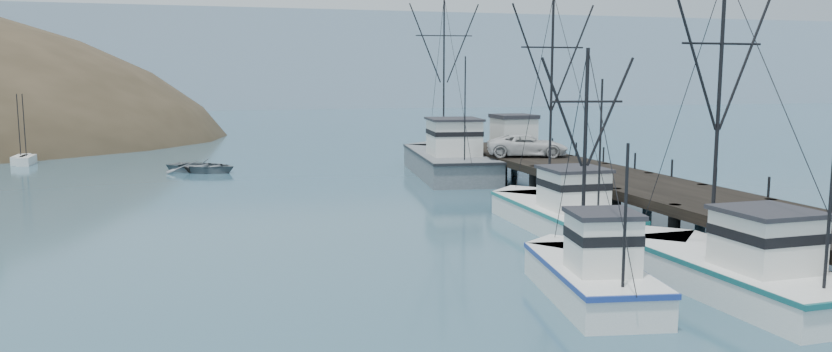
{
  "coord_description": "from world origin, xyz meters",
  "views": [
    {
      "loc": [
        -8.92,
        -22.47,
        7.76
      ],
      "look_at": [
        1.76,
        14.89,
        2.5
      ],
      "focal_mm": 32.0,
      "sensor_mm": 36.0,
      "label": 1
    }
  ],
  "objects_px": {
    "pier": "(610,180)",
    "pickup_truck": "(527,145)",
    "pier_shed": "(514,132)",
    "motorboat": "(203,172)",
    "trawler_mid": "(589,274)",
    "trawler_far": "(558,211)",
    "work_vessel": "(448,159)",
    "trawler_near": "(730,269)"
  },
  "relations": [
    {
      "from": "trawler_near",
      "to": "work_vessel",
      "type": "bearing_deg",
      "value": 89.62
    },
    {
      "from": "trawler_far",
      "to": "trawler_near",
      "type": "bearing_deg",
      "value": -86.59
    },
    {
      "from": "trawler_mid",
      "to": "work_vessel",
      "type": "height_order",
      "value": "work_vessel"
    },
    {
      "from": "pickup_truck",
      "to": "motorboat",
      "type": "distance_m",
      "value": 26.43
    },
    {
      "from": "trawler_mid",
      "to": "trawler_far",
      "type": "height_order",
      "value": "trawler_far"
    },
    {
      "from": "motorboat",
      "to": "work_vessel",
      "type": "bearing_deg",
      "value": -75.44
    },
    {
      "from": "pier",
      "to": "work_vessel",
      "type": "height_order",
      "value": "work_vessel"
    },
    {
      "from": "trawler_near",
      "to": "pier_shed",
      "type": "height_order",
      "value": "trawler_near"
    },
    {
      "from": "trawler_near",
      "to": "trawler_far",
      "type": "xyz_separation_m",
      "value": [
        -0.73,
        12.23,
        0.0
      ]
    },
    {
      "from": "pier_shed",
      "to": "pickup_truck",
      "type": "bearing_deg",
      "value": -100.45
    },
    {
      "from": "trawler_near",
      "to": "motorboat",
      "type": "xyz_separation_m",
      "value": [
        -18.44,
        40.26,
        -0.82
      ]
    },
    {
      "from": "trawler_near",
      "to": "work_vessel",
      "type": "xyz_separation_m",
      "value": [
        0.22,
        33.21,
        0.41
      ]
    },
    {
      "from": "pier",
      "to": "motorboat",
      "type": "xyz_separation_m",
      "value": [
        -23.21,
        23.8,
        -1.69
      ]
    },
    {
      "from": "pickup_truck",
      "to": "work_vessel",
      "type": "bearing_deg",
      "value": 49.6
    },
    {
      "from": "pickup_truck",
      "to": "motorboat",
      "type": "relative_size",
      "value": 0.98
    },
    {
      "from": "pier_shed",
      "to": "pickup_truck",
      "type": "xyz_separation_m",
      "value": [
        -0.81,
        -4.38,
        -0.62
      ]
    },
    {
      "from": "work_vessel",
      "to": "trawler_near",
      "type": "bearing_deg",
      "value": -90.38
    },
    {
      "from": "pier",
      "to": "motorboat",
      "type": "height_order",
      "value": "pier"
    },
    {
      "from": "pickup_truck",
      "to": "trawler_mid",
      "type": "bearing_deg",
      "value": 178.1
    },
    {
      "from": "trawler_mid",
      "to": "pickup_truck",
      "type": "distance_m",
      "value": 27.8
    },
    {
      "from": "work_vessel",
      "to": "pier",
      "type": "bearing_deg",
      "value": -74.8
    },
    {
      "from": "trawler_mid",
      "to": "motorboat",
      "type": "xyz_separation_m",
      "value": [
        -13.14,
        39.51,
        -0.82
      ]
    },
    {
      "from": "trawler_near",
      "to": "trawler_mid",
      "type": "relative_size",
      "value": 1.3
    },
    {
      "from": "trawler_near",
      "to": "trawler_mid",
      "type": "distance_m",
      "value": 5.35
    },
    {
      "from": "work_vessel",
      "to": "pier_shed",
      "type": "distance_m",
      "value": 5.59
    },
    {
      "from": "pier",
      "to": "trawler_mid",
      "type": "bearing_deg",
      "value": -122.65
    },
    {
      "from": "pier",
      "to": "pickup_truck",
      "type": "xyz_separation_m",
      "value": [
        -0.62,
        10.36,
        1.11
      ]
    },
    {
      "from": "trawler_mid",
      "to": "work_vessel",
      "type": "bearing_deg",
      "value": 80.34
    },
    {
      "from": "pier_shed",
      "to": "work_vessel",
      "type": "bearing_deg",
      "value": 157.03
    },
    {
      "from": "pier_shed",
      "to": "pickup_truck",
      "type": "distance_m",
      "value": 4.49
    },
    {
      "from": "pier_shed",
      "to": "motorboat",
      "type": "xyz_separation_m",
      "value": [
        -23.4,
        9.06,
        -3.42
      ]
    },
    {
      "from": "pier_shed",
      "to": "motorboat",
      "type": "relative_size",
      "value": 0.54
    },
    {
      "from": "trawler_far",
      "to": "work_vessel",
      "type": "bearing_deg",
      "value": 87.4
    },
    {
      "from": "pier",
      "to": "work_vessel",
      "type": "xyz_separation_m",
      "value": [
        -4.55,
        16.74,
        -0.46
      ]
    },
    {
      "from": "trawler_far",
      "to": "pickup_truck",
      "type": "distance_m",
      "value": 15.51
    },
    {
      "from": "trawler_far",
      "to": "work_vessel",
      "type": "distance_m",
      "value": 21.0
    },
    {
      "from": "motorboat",
      "to": "pier_shed",
      "type": "bearing_deg",
      "value": -75.9
    },
    {
      "from": "trawler_far",
      "to": "pier",
      "type": "bearing_deg",
      "value": 37.6
    },
    {
      "from": "pier",
      "to": "pier_shed",
      "type": "xyz_separation_m",
      "value": [
        0.18,
        14.73,
        1.73
      ]
    },
    {
      "from": "trawler_mid",
      "to": "pier_shed",
      "type": "xyz_separation_m",
      "value": [
        10.25,
        30.45,
        2.6
      ]
    },
    {
      "from": "pier",
      "to": "pickup_truck",
      "type": "distance_m",
      "value": 10.44
    },
    {
      "from": "work_vessel",
      "to": "pickup_truck",
      "type": "relative_size",
      "value": 3.03
    }
  ]
}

